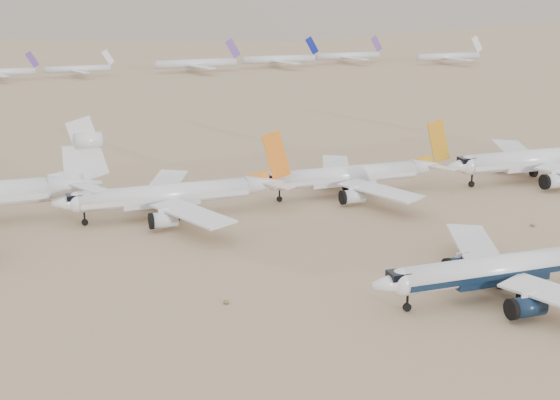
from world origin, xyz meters
name	(u,v)px	position (x,y,z in m)	size (l,w,h in m)	color
ground	(448,313)	(0.00, 0.00, 0.00)	(7000.00, 7000.00, 0.00)	#8E6F52
main_airliner	(517,267)	(13.64, 2.68, 4.68)	(48.21, 47.08, 17.01)	silver
row2_navy_widebody	(546,159)	(64.00, 61.16, 5.24)	(52.78, 51.61, 18.78)	silver
row2_gold_tail	(354,175)	(13.95, 64.44, 4.59)	(46.06, 45.05, 16.40)	silver
row2_orange_tail	(175,194)	(-28.21, 61.44, 4.76)	(47.52, 46.49, 16.95)	silver
distant_storage_row	(70,69)	(-29.04, 303.58, 4.35)	(469.04, 59.53, 14.47)	silver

